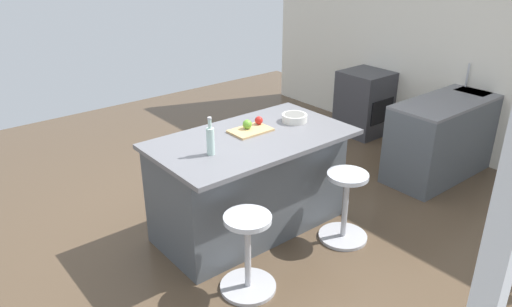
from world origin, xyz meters
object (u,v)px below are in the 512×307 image
Objects in this scene: kitchen_island at (249,183)px; oven_range at (364,103)px; apple_green at (247,124)px; apple_red at (259,120)px; water_bottle at (210,140)px; stool_by_window at (345,208)px; cutting_board at (250,130)px; fruit_bowl at (295,117)px; stool_middle at (248,255)px.

oven_range is at bearing -161.54° from kitchen_island.
oven_range is 10.32× the size of apple_green.
water_bottle reaches higher than apple_red.
stool_by_window is 1.09m from cutting_board.
fruit_bowl is at bearing -173.07° from water_bottle.
apple_green is (-0.60, -0.77, 0.69)m from stool_middle.
stool_middle is 2.79× the size of fruit_bowl.
apple_red reaches higher than stool_middle.
kitchen_island is at bearing 59.42° from apple_green.
fruit_bowl is at bearing -89.08° from stool_by_window.
fruit_bowl is at bearing 169.31° from apple_green.
stool_middle is at bearing 25.81° from oven_range.
apple_green is (-0.05, -0.09, 0.53)m from kitchen_island.
stool_by_window is at bearing 152.02° from water_bottle.
stool_middle is 0.94m from water_bottle.
apple_green is at bearing 17.06° from oven_range.
apple_red is (2.53, 0.80, 0.57)m from oven_range.
fruit_bowl is (-1.02, -0.12, -0.08)m from water_bottle.
apple_red is 0.36m from fruit_bowl.
water_bottle is at bearing -96.89° from stool_middle.
kitchen_island is 0.74m from fruit_bowl.
apple_green is at bearing 8.12° from apple_red.
fruit_bowl is at bearing 22.63° from oven_range.
apple_red is at bearing -171.88° from apple_green.
water_bottle reaches higher than oven_range.
kitchen_island is at bearing -165.40° from water_bottle.
oven_range is at bearing -154.19° from stool_middle.
cutting_board is at bearing 106.55° from apple_green.
stool_middle is at bearing 50.10° from cutting_board.
kitchen_island reaches higher than stool_by_window.
fruit_bowl reaches higher than stool_by_window.
oven_range is 1.32× the size of stool_by_window.
stool_middle is 1.45m from fruit_bowl.
apple_green reaches higher than oven_range.
cutting_board reaches higher than kitchen_island.
water_bottle is at bearing 21.92° from apple_green.
fruit_bowl is (-1.09, -0.67, 0.67)m from stool_middle.
water_bottle is (0.48, 0.13, 0.59)m from kitchen_island.
water_bottle is at bearing 17.89° from oven_range.
oven_range is 2.85m from cutting_board.
stool_by_window is (-0.55, 0.68, -0.17)m from kitchen_island.
kitchen_island is 0.48m from cutting_board.
oven_range reaches higher than stool_by_window.
apple_green is at bearing -73.45° from cutting_board.
stool_by_window is 2.79× the size of fruit_bowl.
kitchen_island is (2.73, 0.91, 0.05)m from oven_range.
stool_middle is 7.84× the size of apple_green.
water_bottle is at bearing 6.93° from fruit_bowl.
stool_middle is at bearing 83.11° from water_bottle.
fruit_bowl is at bearing -148.27° from stool_middle.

